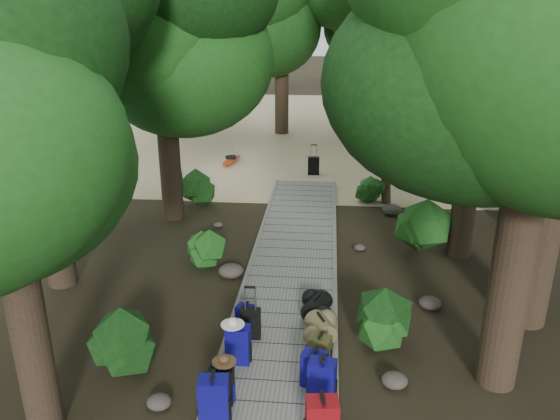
# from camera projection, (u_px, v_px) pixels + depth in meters

# --- Properties ---
(ground) EXTENTS (120.00, 120.00, 0.00)m
(ground) POSITION_uv_depth(u_px,v_px,m) (290.00, 282.00, 11.81)
(ground) COLOR black
(ground) RESTS_ON ground
(sand_beach) EXTENTS (40.00, 22.00, 0.02)m
(sand_beach) POSITION_uv_depth(u_px,v_px,m) (314.00, 129.00, 26.75)
(sand_beach) COLOR tan
(sand_beach) RESTS_ON ground
(boardwalk) EXTENTS (2.00, 12.00, 0.12)m
(boardwalk) POSITION_uv_depth(u_px,v_px,m) (294.00, 260.00, 12.72)
(boardwalk) COLOR gray
(boardwalk) RESTS_ON ground
(backpack_left_a) EXTENTS (0.44, 0.33, 0.78)m
(backpack_left_a) POSITION_uv_depth(u_px,v_px,m) (214.00, 398.00, 7.53)
(backpack_left_a) COLOR navy
(backpack_left_a) RESTS_ON boardwalk
(backpack_left_b) EXTENTS (0.36, 0.26, 0.65)m
(backpack_left_b) POSITION_uv_depth(u_px,v_px,m) (221.00, 382.00, 7.95)
(backpack_left_b) COLOR black
(backpack_left_b) RESTS_ON boardwalk
(backpack_left_c) EXTENTS (0.40, 0.29, 0.72)m
(backpack_left_c) POSITION_uv_depth(u_px,v_px,m) (238.00, 342.00, 8.85)
(backpack_left_c) COLOR navy
(backpack_left_c) RESTS_ON boardwalk
(backpack_left_d) EXTENTS (0.38, 0.32, 0.49)m
(backpack_left_d) POSITION_uv_depth(u_px,v_px,m) (246.00, 316.00, 9.82)
(backpack_left_d) COLOR navy
(backpack_left_d) RESTS_ON boardwalk
(backpack_right_a) EXTENTS (0.46, 0.35, 0.76)m
(backpack_right_a) POSITION_uv_depth(u_px,v_px,m) (322.00, 420.00, 7.14)
(backpack_right_a) COLOR maroon
(backpack_right_a) RESTS_ON boardwalk
(backpack_right_b) EXTENTS (0.44, 0.35, 0.72)m
(backpack_right_b) POSITION_uv_depth(u_px,v_px,m) (322.00, 378.00, 7.99)
(backpack_right_b) COLOR navy
(backpack_right_b) RESTS_ON boardwalk
(backpack_right_c) EXTENTS (0.43, 0.37, 0.63)m
(backpack_right_c) POSITION_uv_depth(u_px,v_px,m) (314.00, 367.00, 8.30)
(backpack_right_c) COLOR navy
(backpack_right_c) RESTS_ON boardwalk
(backpack_right_d) EXTENTS (0.40, 0.33, 0.52)m
(backpack_right_d) POSITION_uv_depth(u_px,v_px,m) (320.00, 348.00, 8.86)
(backpack_right_d) COLOR #42431A
(backpack_right_d) RESTS_ON boardwalk
(duffel_right_khaki) EXTENTS (0.59, 0.69, 0.39)m
(duffel_right_khaki) POSITION_uv_depth(u_px,v_px,m) (320.00, 328.00, 9.55)
(duffel_right_khaki) COLOR brown
(duffel_right_khaki) RESTS_ON boardwalk
(duffel_right_black) EXTENTS (0.60, 0.73, 0.39)m
(duffel_right_black) POSITION_uv_depth(u_px,v_px,m) (317.00, 306.00, 10.22)
(duffel_right_black) COLOR black
(duffel_right_black) RESTS_ON boardwalk
(suitcase_on_boardwalk) EXTENTS (0.37, 0.22, 0.55)m
(suitcase_on_boardwalk) POSITION_uv_depth(u_px,v_px,m) (251.00, 324.00, 9.53)
(suitcase_on_boardwalk) COLOR black
(suitcase_on_boardwalk) RESTS_ON boardwalk
(lone_suitcase_on_sand) EXTENTS (0.41, 0.25, 0.63)m
(lone_suitcase_on_sand) POSITION_uv_depth(u_px,v_px,m) (314.00, 166.00, 19.32)
(lone_suitcase_on_sand) COLOR black
(lone_suitcase_on_sand) RESTS_ON sand_beach
(hat_brown) EXTENTS (0.36, 0.36, 0.11)m
(hat_brown) POSITION_uv_depth(u_px,v_px,m) (224.00, 359.00, 7.86)
(hat_brown) COLOR #51351E
(hat_brown) RESTS_ON backpack_left_b
(hat_white) EXTENTS (0.38, 0.38, 0.13)m
(hat_white) POSITION_uv_depth(u_px,v_px,m) (233.00, 321.00, 8.65)
(hat_white) COLOR silver
(hat_white) RESTS_ON backpack_left_c
(kayak) EXTENTS (1.34, 3.55, 0.35)m
(kayak) POSITION_uv_depth(u_px,v_px,m) (232.00, 159.00, 20.76)
(kayak) COLOR #A9310E
(kayak) RESTS_ON sand_beach
(sun_lounger) EXTENTS (1.05, 1.84, 0.57)m
(sun_lounger) POSITION_uv_depth(u_px,v_px,m) (412.00, 158.00, 20.47)
(sun_lounger) COLOR silver
(sun_lounger) RESTS_ON sand_beach
(tree_right_a) EXTENTS (5.23, 5.23, 8.71)m
(tree_right_a) POSITION_uv_depth(u_px,v_px,m) (539.00, 106.00, 7.17)
(tree_right_a) COLOR black
(tree_right_a) RESTS_ON ground
(tree_right_c) EXTENTS (4.56, 4.56, 7.90)m
(tree_right_c) POSITION_uv_depth(u_px,v_px,m) (479.00, 88.00, 11.76)
(tree_right_c) COLOR black
(tree_right_c) RESTS_ON ground
(tree_right_d) EXTENTS (5.55, 5.55, 10.18)m
(tree_right_d) POSITION_uv_depth(u_px,v_px,m) (552.00, 30.00, 12.95)
(tree_right_d) COLOR black
(tree_right_d) RESTS_ON ground
(tree_right_e) EXTENTS (5.53, 5.53, 9.96)m
(tree_right_e) POSITION_uv_depth(u_px,v_px,m) (447.00, 29.00, 16.29)
(tree_right_e) COLOR black
(tree_right_e) RESTS_ON ground
(tree_right_f) EXTENTS (5.34, 5.34, 9.54)m
(tree_right_f) POSITION_uv_depth(u_px,v_px,m) (510.00, 34.00, 17.98)
(tree_right_f) COLOR black
(tree_right_f) RESTS_ON ground
(tree_left_a) EXTENTS (4.17, 4.17, 6.95)m
(tree_left_a) POSITION_uv_depth(u_px,v_px,m) (4.00, 194.00, 6.54)
(tree_left_a) COLOR black
(tree_left_a) RESTS_ON ground
(tree_left_b) EXTENTS (4.71, 4.71, 8.48)m
(tree_left_b) POSITION_uv_depth(u_px,v_px,m) (33.00, 83.00, 10.30)
(tree_left_b) COLOR black
(tree_left_b) RESTS_ON ground
(tree_left_c) EXTENTS (4.76, 4.76, 8.28)m
(tree_left_c) POSITION_uv_depth(u_px,v_px,m) (163.00, 67.00, 14.02)
(tree_left_c) COLOR black
(tree_left_c) RESTS_ON ground
(tree_back_a) EXTENTS (5.26, 5.26, 9.10)m
(tree_back_a) POSITION_uv_depth(u_px,v_px,m) (282.00, 33.00, 24.30)
(tree_back_a) COLOR black
(tree_back_a) RESTS_ON ground
(tree_back_b) EXTENTS (5.15, 5.15, 9.19)m
(tree_back_b) POSITION_uv_depth(u_px,v_px,m) (360.00, 31.00, 24.64)
(tree_back_b) COLOR black
(tree_back_b) RESTS_ON ground
(tree_back_c) EXTENTS (4.50, 4.50, 8.09)m
(tree_back_c) POSITION_uv_depth(u_px,v_px,m) (424.00, 44.00, 24.97)
(tree_back_c) COLOR black
(tree_back_c) RESTS_ON ground
(tree_back_d) EXTENTS (4.24, 4.24, 7.07)m
(tree_back_d) POSITION_uv_depth(u_px,v_px,m) (190.00, 56.00, 25.00)
(tree_back_d) COLOR black
(tree_back_d) RESTS_ON ground
(palm_right_a) EXTENTS (3.86, 3.86, 6.58)m
(palm_right_a) POSITION_uv_depth(u_px,v_px,m) (397.00, 93.00, 15.66)
(palm_right_a) COLOR #11380F
(palm_right_a) RESTS_ON ground
(palm_right_b) EXTENTS (4.65, 4.65, 8.97)m
(palm_right_b) POSITION_uv_depth(u_px,v_px,m) (448.00, 39.00, 20.19)
(palm_right_b) COLOR #11380F
(palm_right_b) RESTS_ON ground
(palm_right_c) EXTENTS (4.79, 4.79, 7.62)m
(palm_right_c) POSITION_uv_depth(u_px,v_px,m) (372.00, 54.00, 22.16)
(palm_right_c) COLOR #11380F
(palm_right_c) RESTS_ON ground
(palm_left_a) EXTENTS (4.39, 4.39, 6.98)m
(palm_left_a) POSITION_uv_depth(u_px,v_px,m) (164.00, 79.00, 17.06)
(palm_left_a) COLOR #11380F
(palm_left_a) RESTS_ON ground
(rock_left_a) EXTENTS (0.37, 0.34, 0.21)m
(rock_left_a) POSITION_uv_depth(u_px,v_px,m) (159.00, 402.00, 8.06)
(rock_left_a) COLOR #4C473F
(rock_left_a) RESTS_ON ground
(rock_left_b) EXTENTS (0.37, 0.33, 0.20)m
(rock_left_b) POSITION_uv_depth(u_px,v_px,m) (132.00, 323.00, 10.09)
(rock_left_b) COLOR #4C473F
(rock_left_b) RESTS_ON ground
(rock_left_c) EXTENTS (0.56, 0.50, 0.31)m
(rock_left_c) POSITION_uv_depth(u_px,v_px,m) (231.00, 271.00, 11.98)
(rock_left_c) COLOR #4C473F
(rock_left_c) RESTS_ON ground
(rock_left_d) EXTENTS (0.26, 0.23, 0.14)m
(rock_left_d) POSITION_uv_depth(u_px,v_px,m) (218.00, 225.00, 14.75)
(rock_left_d) COLOR #4C473F
(rock_left_d) RESTS_ON ground
(rock_right_a) EXTENTS (0.42, 0.38, 0.23)m
(rock_right_a) POSITION_uv_depth(u_px,v_px,m) (394.00, 380.00, 8.51)
(rock_right_a) COLOR #4C473F
(rock_right_a) RESTS_ON ground
(rock_right_b) EXTENTS (0.44, 0.40, 0.24)m
(rock_right_b) POSITION_uv_depth(u_px,v_px,m) (430.00, 303.00, 10.73)
(rock_right_b) COLOR #4C473F
(rock_right_b) RESTS_ON ground
(rock_right_c) EXTENTS (0.27, 0.25, 0.15)m
(rock_right_c) POSITION_uv_depth(u_px,v_px,m) (360.00, 247.00, 13.33)
(rock_right_c) COLOR #4C473F
(rock_right_c) RESTS_ON ground
(rock_right_d) EXTENTS (0.55, 0.50, 0.30)m
(rock_right_d) POSITION_uv_depth(u_px,v_px,m) (392.00, 210.00, 15.62)
(rock_right_d) COLOR #4C473F
(rock_right_d) RESTS_ON ground
(shrub_left_a) EXTENTS (1.12, 1.12, 1.01)m
(shrub_left_a) POSITION_uv_depth(u_px,v_px,m) (115.00, 348.00, 8.65)
(shrub_left_a) COLOR #1E4916
(shrub_left_a) RESTS_ON ground
(shrub_left_b) EXTENTS (0.94, 0.94, 0.85)m
(shrub_left_b) POSITION_uv_depth(u_px,v_px,m) (207.00, 249.00, 12.41)
(shrub_left_b) COLOR #1E4916
(shrub_left_b) RESTS_ON ground
(shrub_left_c) EXTENTS (1.21, 1.21, 1.09)m
(shrub_left_c) POSITION_uv_depth(u_px,v_px,m) (198.00, 187.00, 16.30)
(shrub_left_c) COLOR #1E4916
(shrub_left_c) RESTS_ON ground
(shrub_right_a) EXTENTS (1.14, 1.14, 1.02)m
(shrub_right_a) POSITION_uv_depth(u_px,v_px,m) (387.00, 320.00, 9.40)
(shrub_right_a) COLOR #1E4916
(shrub_right_a) RESTS_ON ground
(shrub_right_b) EXTENTS (1.44, 1.44, 1.30)m
(shrub_right_b) POSITION_uv_depth(u_px,v_px,m) (417.00, 227.00, 13.05)
(shrub_right_b) COLOR #1E4916
(shrub_right_b) RESTS_ON ground
(shrub_right_c) EXTENTS (0.84, 0.84, 0.76)m
(shrub_right_c) POSITION_uv_depth(u_px,v_px,m) (372.00, 191.00, 16.48)
(shrub_right_c) COLOR #1E4916
(shrub_right_c) RESTS_ON ground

